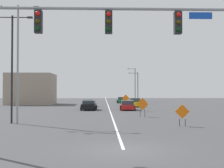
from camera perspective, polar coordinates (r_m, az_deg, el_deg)
The scene contains 17 objects.
ground at distance 13.83m, azimuth 2.28°, elevation -12.76°, with size 197.44×197.44×0.00m, color #444447.
road_centre_stripe at distance 68.43m, azimuth -0.96°, elevation -3.67°, with size 0.16×109.69×0.01m.
traffic_signal_assembly at distance 13.87m, azimuth -8.41°, elevation 9.86°, with size 13.15×0.44×7.18m.
street_lamp_far_right at distance 26.16m, azimuth -18.99°, elevation 4.41°, with size 3.41×0.24×9.15m.
street_lamp_mid_left at distance 76.27m, azimuth 4.44°, elevation 0.16°, with size 2.06×0.24×8.71m.
street_lamp_mid_right at distance 71.95m, azimuth 4.92°, elevation -0.28°, with size 2.34×0.24×7.31m.
street_lamp_near_right at distance 25.69m, azimuth -17.97°, elevation 5.43°, with size 3.48×0.24×9.94m.
construction_sign_median_far at distance 39.78m, azimuth 6.00°, elevation -3.66°, with size 1.13×0.22×1.82m.
construction_sign_left_lane at distance 55.08m, azimuth 2.70°, elevation -2.87°, with size 1.37×0.35×2.09m.
construction_sign_left_shoulder at distance 23.25m, azimuth 13.61°, elevation -5.47°, with size 1.12×0.16×1.70m.
construction_sign_right_lane at distance 30.92m, azimuth 5.98°, elevation -4.14°, with size 1.24×0.16×1.96m.
car_blue_approaching at distance 51.76m, azimuth -4.60°, elevation -3.77°, with size 2.10×4.21×1.25m.
car_green_far at distance 66.46m, azimuth 1.82°, elevation -3.18°, with size 1.92×4.09×1.38m.
car_black_distant at distance 42.06m, azimuth -4.53°, elevation -4.21°, with size 2.27×3.94×1.39m.
car_red_mid at distance 42.18m, azimuth 3.02°, elevation -4.19°, with size 2.25×4.62×1.39m.
car_yellow_near at distance 50.69m, azimuth 4.36°, elevation -3.69°, with size 2.21×4.66×1.52m.
roadside_building_west at distance 62.09m, azimuth -15.46°, elevation -0.96°, with size 8.97×8.27×6.28m.
Camera 1 is at (-0.95, -13.53, 2.73)m, focal length 46.69 mm.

